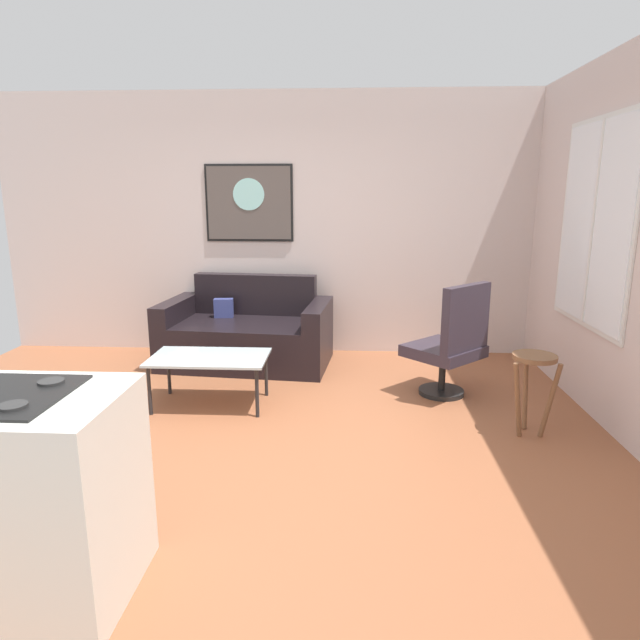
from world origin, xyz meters
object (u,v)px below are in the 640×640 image
(armchair, at_px, (452,343))
(bar_stool, at_px, (533,373))
(couch, at_px, (248,335))
(coffee_table, at_px, (209,360))
(wall_painting, at_px, (249,203))

(armchair, bearing_deg, bar_stool, -59.06)
(couch, bearing_deg, bar_stool, -34.35)
(couch, relative_size, bar_stool, 2.89)
(bar_stool, bearing_deg, armchair, 120.94)
(couch, distance_m, bar_stool, 2.91)
(bar_stool, bearing_deg, couch, 145.65)
(couch, bearing_deg, armchair, -24.45)
(coffee_table, xyz_separation_m, armchair, (2.05, 0.31, 0.10))
(wall_painting, bearing_deg, coffee_table, -92.17)
(coffee_table, distance_m, armchair, 2.07)
(armchair, distance_m, bar_stool, 0.88)
(couch, height_order, armchair, armchair)
(coffee_table, height_order, armchair, armchair)
(coffee_table, distance_m, wall_painting, 2.10)
(armchair, bearing_deg, coffee_table, -171.49)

